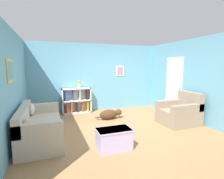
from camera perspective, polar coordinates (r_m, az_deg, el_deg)
name	(u,v)px	position (r m, az deg, el deg)	size (l,w,h in m)	color
ground_plane	(117,128)	(5.08, 1.58, -12.40)	(14.00, 14.00, 0.00)	#997047
wall_back	(96,77)	(6.93, -5.22, 3.96)	(5.60, 0.13, 2.60)	#609EB7
wall_left	(12,86)	(4.53, -29.95, 1.06)	(0.13, 5.00, 2.60)	#609EB7
wall_right	(190,80)	(6.21, 24.02, 2.85)	(0.16, 5.00, 2.60)	#609EB7
couch	(39,127)	(4.55, -22.74, -11.37)	(0.90, 1.97, 0.82)	#B7AD99
bookshelf	(77,101)	(6.68, -11.49, -3.65)	(1.06, 0.30, 0.93)	silver
recliner_chair	(180,113)	(5.71, 21.26, -7.10)	(1.05, 0.91, 0.96)	gray
coffee_table	(114,138)	(3.80, 0.62, -15.69)	(0.73, 0.45, 0.44)	#ADA3CC
dog	(110,114)	(5.80, -0.70, -8.07)	(0.91, 0.29, 0.33)	#472D19
vase	(79,84)	(6.58, -10.66, 1.86)	(0.12, 0.12, 0.28)	silver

